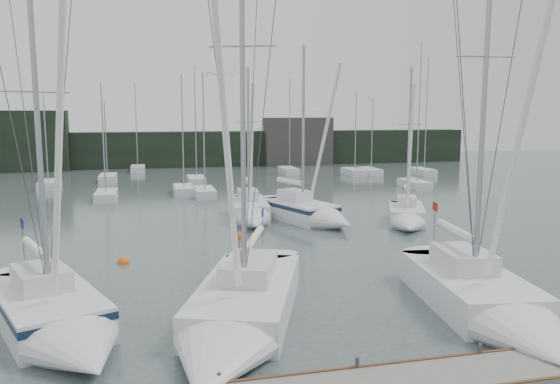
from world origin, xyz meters
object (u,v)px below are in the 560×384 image
at_px(sailboat_near_center, 235,323).
at_px(sailboat_near_right, 495,308).
at_px(sailboat_near_left, 59,323).
at_px(sailboat_mid_d, 312,214).
at_px(buoy_b, 241,238).
at_px(sailboat_mid_c, 250,214).
at_px(buoy_a, 124,263).
at_px(sailboat_mid_e, 407,218).

xyz_separation_m(sailboat_near_center, sailboat_near_right, (9.43, -0.93, 0.04)).
bearing_deg(sailboat_near_right, sailboat_near_left, 179.81).
height_order(sailboat_mid_d, buoy_b, sailboat_mid_d).
height_order(sailboat_near_left, sailboat_mid_d, sailboat_near_left).
height_order(sailboat_mid_c, buoy_b, sailboat_mid_c).
xyz_separation_m(sailboat_near_center, sailboat_mid_d, (8.40, 18.43, 0.07)).
distance_m(sailboat_near_right, buoy_a, 17.97).
bearing_deg(sailboat_mid_c, sailboat_mid_d, -13.70).
distance_m(sailboat_near_right, buoy_b, 17.37).
xyz_separation_m(sailboat_near_right, buoy_a, (-13.52, 11.83, -0.63)).
xyz_separation_m(sailboat_mid_c, sailboat_mid_e, (10.20, -3.88, -0.07)).
relative_size(sailboat_near_left, sailboat_near_right, 0.86).
bearing_deg(sailboat_mid_d, buoy_b, -170.53).
bearing_deg(sailboat_near_right, buoy_a, 147.03).
bearing_deg(sailboat_near_center, buoy_b, 99.63).
distance_m(sailboat_near_right, sailboat_mid_e, 17.63).
bearing_deg(buoy_b, sailboat_near_center, -100.39).
distance_m(sailboat_mid_c, buoy_b, 5.01).
distance_m(sailboat_near_center, sailboat_near_right, 9.48).
relative_size(sailboat_mid_c, buoy_b, 17.49).
distance_m(sailboat_near_center, buoy_b, 15.37).
xyz_separation_m(sailboat_mid_c, sailboat_mid_d, (4.15, -1.41, 0.05)).
relative_size(sailboat_near_center, sailboat_mid_d, 1.29).
bearing_deg(sailboat_mid_e, buoy_a, -140.70).
height_order(sailboat_near_left, buoy_a, sailboat_near_left).
relative_size(sailboat_near_right, sailboat_mid_c, 1.42).
bearing_deg(sailboat_near_center, sailboat_mid_d, 85.53).
distance_m(sailboat_near_left, sailboat_mid_c, 21.08).
bearing_deg(sailboat_mid_e, sailboat_near_right, -82.53).
distance_m(sailboat_mid_d, buoy_b, 6.57).
bearing_deg(sailboat_mid_e, sailboat_mid_d, -178.15).
bearing_deg(buoy_a, sailboat_mid_e, 15.31).
xyz_separation_m(sailboat_mid_d, buoy_b, (-5.63, -3.33, -0.66)).
bearing_deg(sailboat_mid_d, sailboat_near_left, -150.82).
distance_m(sailboat_mid_c, sailboat_mid_d, 4.38).
height_order(sailboat_near_center, buoy_a, sailboat_near_center).
bearing_deg(sailboat_mid_c, buoy_a, -127.83).
bearing_deg(buoy_a, sailboat_mid_d, 31.11).
relative_size(sailboat_near_right, sailboat_mid_d, 1.25).
bearing_deg(buoy_a, sailboat_near_left, -100.16).
height_order(sailboat_near_left, buoy_b, sailboat_near_left).
xyz_separation_m(buoy_a, buoy_b, (6.85, 4.20, 0.00)).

